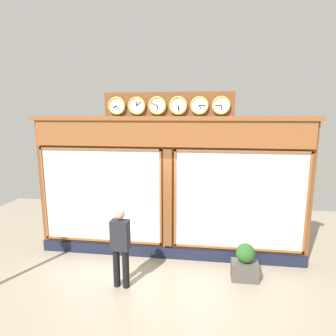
% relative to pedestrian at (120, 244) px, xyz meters
% --- Properties ---
extents(shop_facade, '(6.68, 0.42, 4.00)m').
position_rel_pedestrian_xyz_m(shop_facade, '(-0.79, -1.43, 0.85)').
color(shop_facade, brown).
rests_on(shop_facade, ground_plane).
extents(pedestrian, '(0.38, 0.25, 1.69)m').
position_rel_pedestrian_xyz_m(pedestrian, '(0.00, 0.00, 0.00)').
color(pedestrian, black).
rests_on(pedestrian, ground_plane).
extents(planter_box, '(0.56, 0.36, 0.41)m').
position_rel_pedestrian_xyz_m(planter_box, '(-2.55, -0.60, -0.73)').
color(planter_box, '#4C4742').
rests_on(planter_box, ground_plane).
extents(planter_shrub, '(0.40, 0.40, 0.40)m').
position_rel_pedestrian_xyz_m(planter_shrub, '(-2.55, -0.60, -0.32)').
color(planter_shrub, '#285623').
rests_on(planter_shrub, planter_box).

